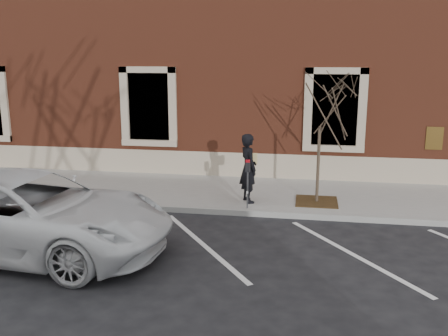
% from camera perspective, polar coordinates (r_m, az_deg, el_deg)
% --- Properties ---
extents(ground, '(120.00, 120.00, 0.00)m').
position_cam_1_polar(ground, '(13.17, -0.43, -5.25)').
color(ground, '#28282B').
rests_on(ground, ground).
extents(sidewalk_near, '(40.00, 3.50, 0.15)m').
position_cam_1_polar(sidewalk_near, '(14.80, 0.74, -2.88)').
color(sidewalk_near, '#ACA8A1').
rests_on(sidewalk_near, ground).
extents(curb_near, '(40.00, 0.12, 0.15)m').
position_cam_1_polar(curb_near, '(13.10, -0.47, -5.01)').
color(curb_near, '#9E9E99').
rests_on(curb_near, ground).
extents(parking_stripes, '(28.00, 4.40, 0.01)m').
position_cam_1_polar(parking_stripes, '(11.14, -2.42, -8.73)').
color(parking_stripes, silver).
rests_on(parking_stripes, ground).
extents(building_civic, '(40.00, 8.62, 8.00)m').
position_cam_1_polar(building_civic, '(20.18, 3.45, 12.61)').
color(building_civic, brown).
rests_on(building_civic, ground).
extents(man, '(0.73, 0.82, 1.88)m').
position_cam_1_polar(man, '(13.48, 2.80, -0.02)').
color(man, black).
rests_on(man, sidewalk_near).
extents(parking_meter, '(0.12, 0.09, 1.29)m').
position_cam_1_polar(parking_meter, '(12.91, 2.72, -0.80)').
color(parking_meter, '#595B60').
rests_on(parking_meter, sidewalk_near).
extents(tree_grate, '(1.13, 1.13, 0.03)m').
position_cam_1_polar(tree_grate, '(13.90, 10.53, -3.78)').
color(tree_grate, '#483017').
rests_on(tree_grate, sidewalk_near).
extents(sapling, '(2.26, 2.26, 3.77)m').
position_cam_1_polar(sapling, '(13.39, 11.00, 7.04)').
color(sapling, '#4E3B2F').
rests_on(sapling, sidewalk_near).
extents(white_truck, '(6.29, 3.30, 1.69)m').
position_cam_1_polar(white_truck, '(11.25, -21.45, -4.88)').
color(white_truck, white).
rests_on(white_truck, ground).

